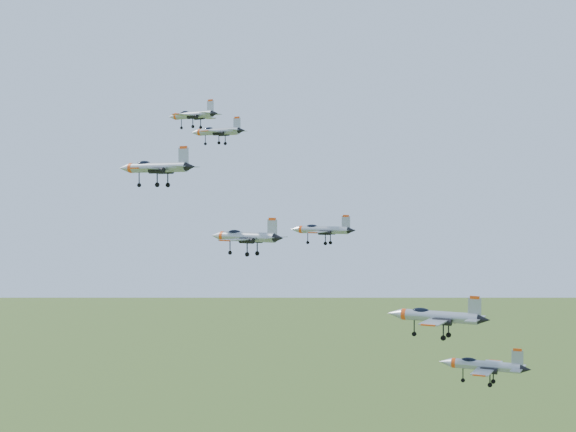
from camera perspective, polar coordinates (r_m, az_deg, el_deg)
The scene contains 7 objects.
jet_lead at distance 147.52m, azimuth -6.84°, elevation 7.15°, with size 11.95×9.89×3.19m.
jet_left_high at distance 132.66m, azimuth -5.08°, elevation 6.01°, with size 10.57×8.87×2.83m.
jet_right_high at distance 117.99m, azimuth -9.42°, elevation 3.44°, with size 13.81×11.58×3.70m.
jet_left_low at distance 124.96m, azimuth 2.41°, elevation -0.98°, with size 11.05×9.32×2.97m.
jet_right_low at distance 111.60m, azimuth -3.05°, elevation -1.47°, with size 12.73×10.52×3.40m.
jet_trail at distance 108.98m, azimuth 10.49°, elevation -7.02°, with size 13.97×11.76×3.75m.
jet_extra at distance 116.56m, azimuth 13.69°, elevation -10.27°, with size 12.76×10.77×3.44m.
Camera 1 is at (81.49, -93.61, 127.08)m, focal length 50.00 mm.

